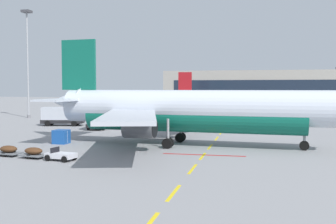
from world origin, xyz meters
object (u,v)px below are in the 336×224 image
at_px(airliner_mid_left, 226,97).
at_px(baggage_train, 21,151).
at_px(apron_light_mast_near, 27,51).
at_px(catering_truck, 100,118).
at_px(uld_cargo_container, 61,137).
at_px(fuel_service_truck, 61,116).
at_px(airliner_foreground, 187,110).

bearing_deg(airliner_mid_left, baggage_train, -98.09).
bearing_deg(apron_light_mast_near, catering_truck, -38.10).
bearing_deg(uld_cargo_container, fuel_service_truck, 117.19).
distance_m(airliner_mid_left, apron_light_mast_near, 59.00).
relative_size(airliner_mid_left, uld_cargo_container, 19.23).
height_order(catering_truck, fuel_service_truck, same).
xyz_separation_m(airliner_foreground, apron_light_mast_near, (-40.30, 33.76, 10.41)).
distance_m(airliner_mid_left, fuel_service_truck, 62.70).
bearing_deg(apron_light_mast_near, airliner_foreground, -39.96).
distance_m(airliner_foreground, catering_truck, 22.34).
height_order(catering_truck, apron_light_mast_near, apron_light_mast_near).
bearing_deg(baggage_train, apron_light_mast_near, 120.74).
distance_m(baggage_train, uld_cargo_container, 9.13).
relative_size(catering_truck, apron_light_mast_near, 0.31).
xyz_separation_m(catering_truck, fuel_service_truck, (-8.50, 3.67, 0.00)).
relative_size(airliner_foreground, uld_cargo_container, 21.08).
bearing_deg(airliner_foreground, catering_truck, 137.50).
xyz_separation_m(airliner_foreground, fuel_service_truck, (-24.89, 18.69, -2.30)).
height_order(baggage_train, apron_light_mast_near, apron_light_mast_near).
xyz_separation_m(fuel_service_truck, baggage_train, (11.07, -29.46, -1.11)).
bearing_deg(baggage_train, fuel_service_truck, 110.60).
bearing_deg(fuel_service_truck, airliner_foreground, -36.90).
relative_size(catering_truck, baggage_train, 0.61).
xyz_separation_m(airliner_mid_left, catering_truck, (-15.02, -61.76, -1.96)).
relative_size(airliner_mid_left, baggage_train, 2.72).
height_order(uld_cargo_container, apron_light_mast_near, apron_light_mast_near).
distance_m(uld_cargo_container, apron_light_mast_near, 45.91).
xyz_separation_m(airliner_mid_left, fuel_service_truck, (-23.52, -58.09, -1.96)).
distance_m(airliner_foreground, apron_light_mast_near, 53.59).
xyz_separation_m(airliner_foreground, baggage_train, (-13.82, -10.77, -3.42)).
relative_size(baggage_train, uld_cargo_container, 7.06).
bearing_deg(catering_truck, airliner_mid_left, 76.33).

